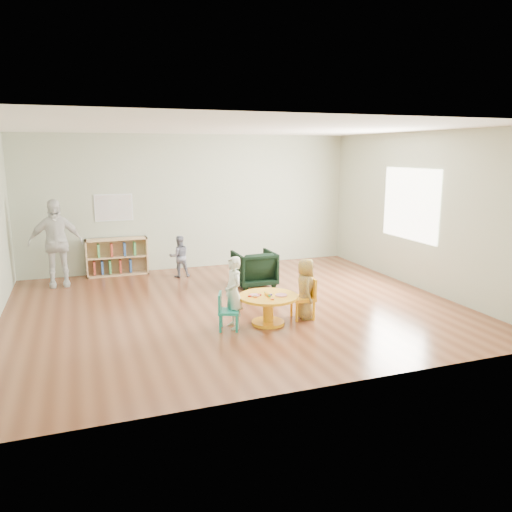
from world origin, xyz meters
The scene contains 11 objects.
room centered at (0.01, 0.00, 1.89)m, with size 7.10×7.00×2.80m.
activity_table centered at (0.20, -0.95, 0.30)m, with size 0.86×0.86×0.47m.
kid_chair_left centered at (-0.44, -0.98, 0.28)m, with size 0.37×0.37×0.53m.
kid_chair_right centered at (0.82, -0.89, 0.33)m, with size 0.37×0.37×0.62m.
bookshelf centered at (-1.61, 2.86, 0.37)m, with size 1.20×0.30×0.75m.
alphabet_poster centered at (-1.60, 2.98, 1.35)m, with size 0.74×0.01×0.54m.
armchair centered at (0.71, 1.09, 0.33)m, with size 0.71×0.73×0.66m, color black.
child_left centered at (-0.31, -0.93, 0.51)m, with size 0.37×0.25×1.03m, color white.
child_right centered at (0.82, -0.89, 0.45)m, with size 0.44×0.29×0.91m, color yellow.
toddler centered at (-0.45, 2.24, 0.41)m, with size 0.40×0.31×0.83m, color #181E3C.
adult_caretaker centered at (-2.71, 2.32, 0.81)m, with size 0.95×0.39×1.62m, color white.
Camera 1 is at (-2.29, -7.36, 2.44)m, focal length 35.00 mm.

